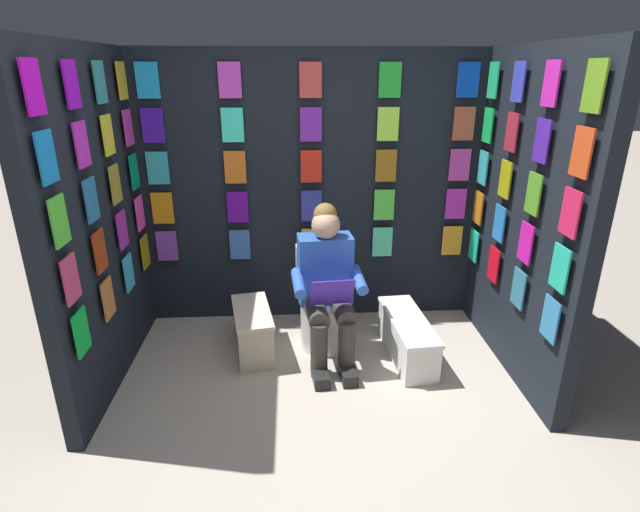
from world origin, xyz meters
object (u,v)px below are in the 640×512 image
object	(u,v)px
comic_longbox_near	(407,338)
comic_longbox_far	(253,331)
person_reading	(327,285)
toilet	(323,305)

from	to	relation	value
comic_longbox_near	comic_longbox_far	size ratio (longest dim) A/B	1.28
person_reading	comic_longbox_near	size ratio (longest dim) A/B	1.43
toilet	comic_longbox_far	size ratio (longest dim) A/B	1.19
person_reading	comic_longbox_far	world-z (taller)	person_reading
toilet	person_reading	bearing A→B (deg)	89.33
toilet	comic_longbox_near	distance (m)	0.71
person_reading	comic_longbox_far	xyz separation A→B (m)	(0.57, -0.09, -0.41)
person_reading	comic_longbox_far	bearing A→B (deg)	-13.49
toilet	comic_longbox_near	size ratio (longest dim) A/B	0.93
toilet	comic_longbox_far	bearing A→B (deg)	9.05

